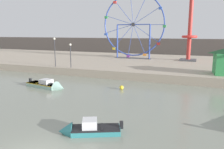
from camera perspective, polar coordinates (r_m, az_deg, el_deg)
quay_promenade at (r=39.87m, az=11.27°, el=2.64°), size 110.00×25.08×1.05m
distant_town_skyline at (r=61.83m, az=15.13°, el=6.83°), size 140.00×3.00×4.40m
motorboat_teal_painted at (r=13.80m, az=-6.83°, el=-13.78°), size 3.78×2.56×1.24m
motorboat_seafoam at (r=25.27m, az=-15.85°, el=-2.71°), size 5.32×2.11×1.35m
ferris_wheel_blue_frame at (r=43.21m, az=5.50°, el=12.36°), size 12.06×1.20×12.38m
drop_tower_red_tower at (r=41.78m, az=19.43°, el=12.12°), size 2.80×2.80×16.51m
promenade_lamp_near at (r=32.09m, az=-10.60°, el=5.79°), size 0.32×0.32×3.42m
promenade_lamp_far at (r=33.58m, az=-14.48°, el=6.61°), size 0.32×0.32×4.21m
mooring_buoy_orange at (r=23.72m, az=2.47°, el=-3.34°), size 0.44×0.44×0.44m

